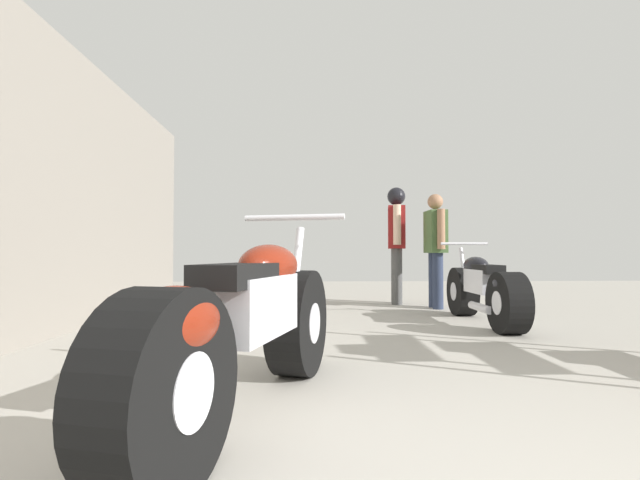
{
  "coord_description": "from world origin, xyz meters",
  "views": [
    {
      "loc": [
        -0.69,
        -0.6,
        0.76
      ],
      "look_at": [
        -0.57,
        3.28,
        0.87
      ],
      "focal_mm": 26.18,
      "sensor_mm": 36.0,
      "label": 1
    }
  ],
  "objects_px": {
    "motorcycle_maroon_cruiser": "(248,328)",
    "mechanic_with_helmet": "(396,234)",
    "motorcycle_black_naked": "(484,290)",
    "mechanic_in_blue": "(436,243)"
  },
  "relations": [
    {
      "from": "motorcycle_black_naked",
      "to": "mechanic_in_blue",
      "type": "distance_m",
      "value": 1.54
    },
    {
      "from": "mechanic_in_blue",
      "to": "mechanic_with_helmet",
      "type": "relative_size",
      "value": 0.9
    },
    {
      "from": "mechanic_in_blue",
      "to": "mechanic_with_helmet",
      "type": "xyz_separation_m",
      "value": [
        -0.43,
        0.59,
        0.16
      ]
    },
    {
      "from": "motorcycle_maroon_cruiser",
      "to": "mechanic_in_blue",
      "type": "bearing_deg",
      "value": 63.87
    },
    {
      "from": "motorcycle_maroon_cruiser",
      "to": "motorcycle_black_naked",
      "type": "distance_m",
      "value": 3.54
    },
    {
      "from": "mechanic_with_helmet",
      "to": "motorcycle_maroon_cruiser",
      "type": "bearing_deg",
      "value": -108.86
    },
    {
      "from": "motorcycle_maroon_cruiser",
      "to": "mechanic_in_blue",
      "type": "relative_size",
      "value": 1.33
    },
    {
      "from": "motorcycle_maroon_cruiser",
      "to": "mechanic_with_helmet",
      "type": "height_order",
      "value": "mechanic_with_helmet"
    },
    {
      "from": "motorcycle_maroon_cruiser",
      "to": "motorcycle_black_naked",
      "type": "relative_size",
      "value": 1.11
    },
    {
      "from": "motorcycle_black_naked",
      "to": "mechanic_with_helmet",
      "type": "height_order",
      "value": "mechanic_with_helmet"
    }
  ]
}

